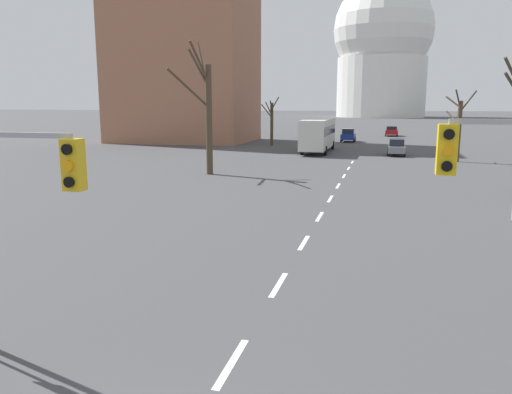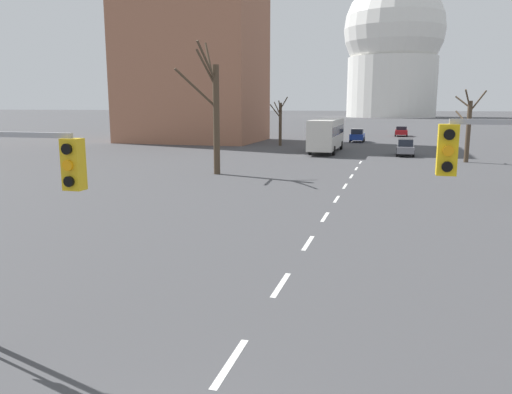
{
  "view_description": "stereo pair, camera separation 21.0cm",
  "coord_description": "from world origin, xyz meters",
  "views": [
    {
      "loc": [
        2.74,
        -4.21,
        5.04
      ],
      "look_at": [
        0.15,
        5.82,
        3.11
      ],
      "focal_mm": 35.0,
      "sensor_mm": 36.0,
      "label": 1
    },
    {
      "loc": [
        2.95,
        -4.15,
        5.04
      ],
      "look_at": [
        0.15,
        5.82,
        3.11
      ],
      "focal_mm": 35.0,
      "sensor_mm": 36.0,
      "label": 2
    }
  ],
  "objects": [
    {
      "name": "traffic_signal_near_right",
      "position": [
        4.96,
        5.85,
        3.77
      ],
      "size": [
        2.01,
        0.34,
        4.97
      ],
      "color": "#9E9EA3",
      "rests_on": "ground_plane"
    },
    {
      "name": "lane_stripe_7",
      "position": [
        0.0,
        35.97,
        0.0
      ],
      "size": [
        0.16,
        2.0,
        0.01
      ],
      "primitive_type": "cube",
      "color": "silver",
      "rests_on": "ground_plane"
    },
    {
      "name": "apartment_block_left",
      "position": [
        -24.15,
        60.85,
        13.58
      ],
      "size": [
        18.0,
        14.0,
        27.16
      ],
      "primitive_type": "cube",
      "color": "#9E664C",
      "rests_on": "ground_plane"
    },
    {
      "name": "traffic_signal_near_left",
      "position": [
        -4.26,
        3.77,
        3.59
      ],
      "size": [
        2.63,
        0.34,
        4.72
      ],
      "color": "#9E9EA3",
      "rests_on": "ground_plane"
    },
    {
      "name": "sedan_mid_centre",
      "position": [
        3.65,
        79.59,
        0.81
      ],
      "size": [
        1.96,
        4.42,
        1.58
      ],
      "color": "maroon",
      "rests_on": "ground_plane"
    },
    {
      "name": "lane_stripe_5",
      "position": [
        0.0,
        26.97,
        0.0
      ],
      "size": [
        0.16,
        2.0,
        0.01
      ],
      "primitive_type": "cube",
      "color": "silver",
      "rests_on": "ground_plane"
    },
    {
      "name": "bare_tree_right_far",
      "position": [
        8.94,
        43.11,
        3.01
      ],
      "size": [
        2.47,
        2.38,
        6.33
      ],
      "color": "#473828",
      "rests_on": "ground_plane"
    },
    {
      "name": "lane_stripe_1",
      "position": [
        0.0,
        8.97,
        0.0
      ],
      "size": [
        0.16,
        2.0,
        0.01
      ],
      "primitive_type": "cube",
      "color": "silver",
      "rests_on": "ground_plane"
    },
    {
      "name": "bare_tree_left_far",
      "position": [
        -10.93,
        56.26,
        2.96
      ],
      "size": [
        2.17,
        3.21,
        5.95
      ],
      "color": "#473828",
      "rests_on": "ground_plane"
    },
    {
      "name": "lane_stripe_0",
      "position": [
        0.0,
        4.47,
        0.0
      ],
      "size": [
        0.16,
        2.0,
        0.01
      ],
      "primitive_type": "cube",
      "color": "silver",
      "rests_on": "ground_plane"
    },
    {
      "name": "sedan_near_right",
      "position": [
        -2.18,
        65.11,
        0.89
      ],
      "size": [
        1.89,
        3.9,
        1.79
      ],
      "color": "navy",
      "rests_on": "ground_plane"
    },
    {
      "name": "lane_stripe_8",
      "position": [
        0.0,
        40.47,
        0.0
      ],
      "size": [
        0.16,
        2.0,
        0.01
      ],
      "primitive_type": "cube",
      "color": "silver",
      "rests_on": "ground_plane"
    },
    {
      "name": "sedan_near_left",
      "position": [
        3.85,
        47.6,
        0.83
      ],
      "size": [
        1.72,
        4.14,
        1.66
      ],
      "color": "slate",
      "rests_on": "ground_plane"
    },
    {
      "name": "bare_tree_left_near",
      "position": [
        -9.74,
        29.97,
        4.52
      ],
      "size": [
        2.58,
        3.87,
        9.56
      ],
      "color": "#473828",
      "rests_on": "ground_plane"
    },
    {
      "name": "lane_stripe_3",
      "position": [
        0.0,
        17.97,
        0.0
      ],
      "size": [
        0.16,
        2.0,
        0.01
      ],
      "primitive_type": "cube",
      "color": "silver",
      "rests_on": "ground_plane"
    },
    {
      "name": "lane_stripe_2",
      "position": [
        0.0,
        13.47,
        0.0
      ],
      "size": [
        0.16,
        2.0,
        0.01
      ],
      "primitive_type": "cube",
      "color": "silver",
      "rests_on": "ground_plane"
    },
    {
      "name": "city_bus",
      "position": [
        -4.22,
        49.11,
        2.05
      ],
      "size": [
        2.66,
        10.8,
        3.48
      ],
      "color": "beige",
      "rests_on": "ground_plane"
    },
    {
      "name": "lane_stripe_6",
      "position": [
        0.0,
        31.47,
        0.0
      ],
      "size": [
        0.16,
        2.0,
        0.01
      ],
      "primitive_type": "cube",
      "color": "silver",
      "rests_on": "ground_plane"
    },
    {
      "name": "lane_stripe_4",
      "position": [
        0.0,
        22.47,
        0.0
      ],
      "size": [
        0.16,
        2.0,
        0.01
      ],
      "primitive_type": "cube",
      "color": "silver",
      "rests_on": "ground_plane"
    },
    {
      "name": "capitol_dome",
      "position": [
        0.0,
        205.69,
        26.62
      ],
      "size": [
        38.69,
        38.69,
        54.65
      ],
      "color": "silver",
      "rests_on": "ground_plane"
    }
  ]
}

